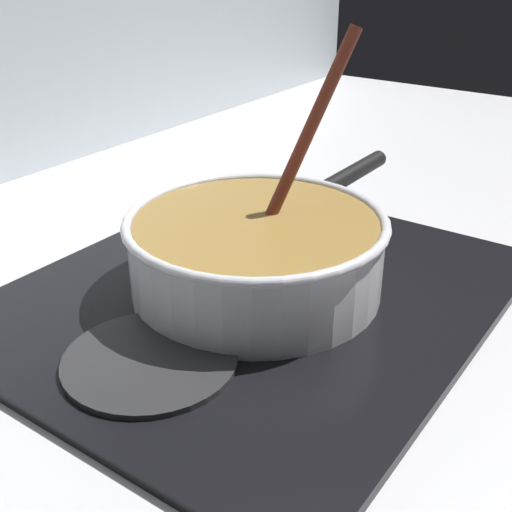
# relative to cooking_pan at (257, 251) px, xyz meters

# --- Properties ---
(ground) EXTENTS (2.40, 1.60, 0.04)m
(ground) POSITION_rel_cooking_pan_xyz_m (-0.02, -0.22, -0.08)
(ground) COLOR #B7B7BC
(hob_plate) EXTENTS (0.56, 0.48, 0.01)m
(hob_plate) POSITION_rel_cooking_pan_xyz_m (-0.00, 0.00, -0.05)
(hob_plate) COLOR black
(hob_plate) RESTS_ON ground
(burner_ring) EXTENTS (0.17, 0.17, 0.01)m
(burner_ring) POSITION_rel_cooking_pan_xyz_m (-0.00, 0.00, -0.04)
(burner_ring) COLOR #592D0C
(burner_ring) RESTS_ON hob_plate
(spare_burner) EXTENTS (0.16, 0.16, 0.01)m
(spare_burner) POSITION_rel_cooking_pan_xyz_m (-0.17, 0.00, -0.04)
(spare_burner) COLOR #262628
(spare_burner) RESTS_ON hob_plate
(cooking_pan) EXTENTS (0.44, 0.29, 0.28)m
(cooking_pan) POSITION_rel_cooking_pan_xyz_m (0.00, 0.00, 0.00)
(cooking_pan) COLOR silver
(cooking_pan) RESTS_ON hob_plate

